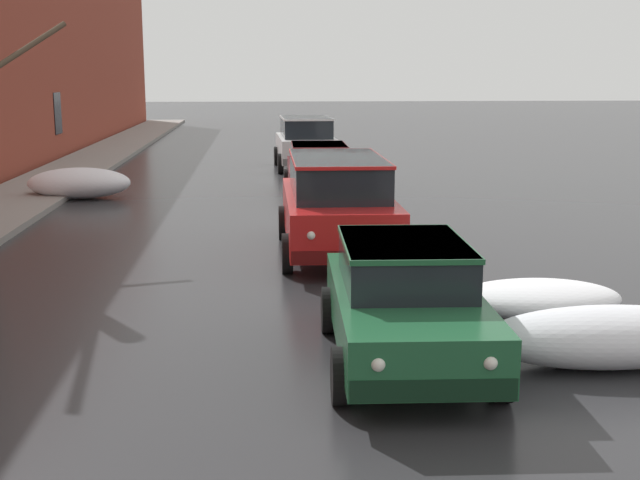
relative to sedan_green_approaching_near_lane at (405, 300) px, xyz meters
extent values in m
cube|color=black|center=(-9.43, 23.89, 1.05)|extent=(0.08, 1.10, 1.60)
ellipsoid|color=white|center=(2.34, -0.34, -0.40)|extent=(3.02, 1.10, 0.70)
ellipsoid|color=white|center=(-6.50, 13.43, -0.33)|extent=(2.73, 1.49, 0.83)
ellipsoid|color=white|center=(-6.16, 13.39, -0.54)|extent=(0.50, 0.41, 0.41)
ellipsoid|color=white|center=(-6.89, 13.71, -0.45)|extent=(0.72, 0.60, 0.60)
ellipsoid|color=white|center=(2.17, 1.71, -0.50)|extent=(2.38, 1.32, 0.49)
ellipsoid|color=white|center=(2.44, 1.60, -0.52)|extent=(0.55, 0.46, 0.46)
cylinder|color=#4C3D2D|center=(-6.17, 7.36, 2.97)|extent=(1.47, 1.79, 1.25)
cube|color=#1E5633|center=(0.00, -0.05, -0.15)|extent=(1.75, 3.92, 0.60)
cube|color=black|center=(0.00, 0.14, 0.41)|extent=(1.46, 2.06, 0.52)
cube|color=#1E5633|center=(0.00, 0.14, 0.64)|extent=(1.49, 2.10, 0.06)
cube|color=black|center=(-0.07, -1.93, -0.33)|extent=(1.59, 0.17, 0.22)
cube|color=black|center=(0.06, 1.83, -0.33)|extent=(1.59, 0.17, 0.22)
cylinder|color=black|center=(0.78, -1.28, -0.45)|extent=(0.20, 0.61, 0.60)
cylinder|color=black|center=(-0.87, -1.22, -0.45)|extent=(0.20, 0.61, 0.60)
cylinder|color=black|center=(0.87, 1.12, -0.45)|extent=(0.20, 0.61, 0.60)
cylinder|color=black|center=(-0.79, 1.17, -0.45)|extent=(0.20, 0.61, 0.60)
sphere|color=silver|center=(0.46, -1.98, -0.07)|extent=(0.14, 0.14, 0.14)
sphere|color=silver|center=(-0.59, -1.95, -0.07)|extent=(0.14, 0.14, 0.14)
cube|color=red|center=(-0.22, 5.95, -0.01)|extent=(1.94, 4.79, 0.80)
cube|color=black|center=(-0.22, 6.00, 0.73)|extent=(1.66, 3.35, 0.68)
cube|color=red|center=(-0.22, 6.00, 1.04)|extent=(1.70, 3.42, 0.06)
cube|color=#520B0B|center=(-0.24, 3.61, -0.29)|extent=(1.86, 0.13, 0.22)
cube|color=#520B0B|center=(-0.20, 8.29, -0.29)|extent=(1.86, 0.13, 0.22)
cylinder|color=black|center=(0.74, 4.46, -0.41)|extent=(0.19, 0.68, 0.68)
cylinder|color=black|center=(-1.20, 4.48, -0.41)|extent=(0.19, 0.68, 0.68)
cylinder|color=black|center=(0.76, 7.42, -0.41)|extent=(0.19, 0.68, 0.68)
cylinder|color=black|center=(-1.18, 7.44, -0.41)|extent=(0.19, 0.68, 0.68)
sphere|color=silver|center=(0.38, 3.58, 0.07)|extent=(0.14, 0.14, 0.14)
sphere|color=silver|center=(-0.86, 3.59, 0.07)|extent=(0.14, 0.14, 0.14)
cube|color=maroon|center=(0.00, 13.38, -0.15)|extent=(1.79, 4.34, 0.60)
cube|color=black|center=(0.00, 13.59, 0.41)|extent=(1.51, 2.27, 0.52)
cube|color=maroon|center=(0.00, 13.59, 0.64)|extent=(1.54, 2.32, 0.06)
cube|color=black|center=(-0.05, 11.28, -0.33)|extent=(1.66, 0.16, 0.22)
cube|color=black|center=(0.04, 15.48, -0.33)|extent=(1.66, 0.16, 0.22)
cylinder|color=black|center=(0.83, 12.03, -0.45)|extent=(0.19, 0.60, 0.60)
cylinder|color=black|center=(-0.90, 12.07, -0.45)|extent=(0.19, 0.60, 0.60)
cylinder|color=black|center=(0.89, 14.69, -0.45)|extent=(0.19, 0.60, 0.60)
cylinder|color=black|center=(-0.84, 14.73, -0.45)|extent=(0.19, 0.60, 0.60)
sphere|color=silver|center=(0.50, 11.24, -0.07)|extent=(0.14, 0.14, 0.14)
sphere|color=silver|center=(-0.60, 11.26, -0.07)|extent=(0.14, 0.14, 0.14)
cube|color=silver|center=(0.02, 20.04, -0.01)|extent=(2.01, 4.36, 0.80)
cube|color=black|center=(0.02, 20.08, 0.73)|extent=(1.71, 3.06, 0.68)
cube|color=silver|center=(0.02, 20.08, 1.04)|extent=(1.75, 3.12, 0.06)
cube|color=slate|center=(0.07, 17.93, -0.29)|extent=(1.87, 0.17, 0.22)
cube|color=slate|center=(-0.03, 22.14, -0.29)|extent=(1.87, 0.17, 0.22)
cylinder|color=black|center=(1.02, 18.72, -0.41)|extent=(0.20, 0.68, 0.68)
cylinder|color=black|center=(-0.92, 18.68, -0.41)|extent=(0.20, 0.68, 0.68)
cylinder|color=black|center=(0.96, 21.40, -0.41)|extent=(0.20, 0.68, 0.68)
cylinder|color=black|center=(-0.99, 21.35, -0.41)|extent=(0.20, 0.68, 0.68)
sphere|color=silver|center=(0.69, 17.92, 0.07)|extent=(0.14, 0.14, 0.14)
sphere|color=silver|center=(-0.55, 17.89, 0.07)|extent=(0.14, 0.14, 0.14)
camera|label=1|loc=(-1.67, -9.15, 2.57)|focal=46.41mm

